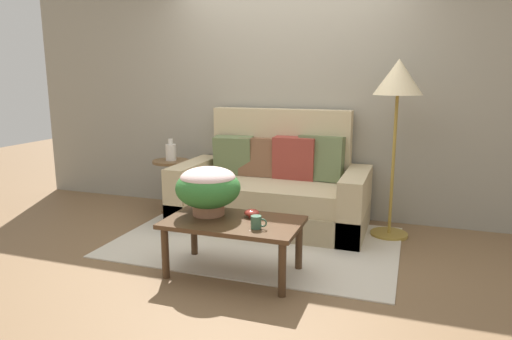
{
  "coord_description": "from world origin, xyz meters",
  "views": [
    {
      "loc": [
        1.31,
        -3.71,
        1.5
      ],
      "look_at": [
        0.03,
        -0.03,
        0.7
      ],
      "focal_mm": 32.23,
      "sensor_mm": 36.0,
      "label": 1
    }
  ],
  "objects_px": {
    "table_vase": "(171,152)",
    "couch": "(272,190)",
    "floor_lamp": "(398,88)",
    "snack_bowl": "(252,213)",
    "coffee_table": "(233,228)",
    "potted_plant": "(208,186)",
    "coffee_mug": "(257,222)",
    "side_table": "(171,176)"
  },
  "relations": [
    {
      "from": "side_table",
      "to": "table_vase",
      "type": "bearing_deg",
      "value": -18.62
    },
    {
      "from": "coffee_table",
      "to": "snack_bowl",
      "type": "height_order",
      "value": "snack_bowl"
    },
    {
      "from": "coffee_table",
      "to": "snack_bowl",
      "type": "xyz_separation_m",
      "value": [
        0.11,
        0.12,
        0.09
      ]
    },
    {
      "from": "potted_plant",
      "to": "couch",
      "type": "bearing_deg",
      "value": 82.76
    },
    {
      "from": "coffee_table",
      "to": "floor_lamp",
      "type": "distance_m",
      "value": 1.97
    },
    {
      "from": "coffee_mug",
      "to": "snack_bowl",
      "type": "distance_m",
      "value": 0.27
    },
    {
      "from": "floor_lamp",
      "to": "snack_bowl",
      "type": "distance_m",
      "value": 1.78
    },
    {
      "from": "floor_lamp",
      "to": "coffee_mug",
      "type": "distance_m",
      "value": 1.88
    },
    {
      "from": "potted_plant",
      "to": "coffee_mug",
      "type": "distance_m",
      "value": 0.54
    },
    {
      "from": "side_table",
      "to": "floor_lamp",
      "type": "bearing_deg",
      "value": -1.02
    },
    {
      "from": "side_table",
      "to": "table_vase",
      "type": "xyz_separation_m",
      "value": [
        0.01,
        -0.0,
        0.28
      ]
    },
    {
      "from": "potted_plant",
      "to": "table_vase",
      "type": "xyz_separation_m",
      "value": [
        -1.03,
        1.24,
        0.03
      ]
    },
    {
      "from": "couch",
      "to": "coffee_table",
      "type": "relative_size",
      "value": 1.87
    },
    {
      "from": "couch",
      "to": "floor_lamp",
      "type": "relative_size",
      "value": 1.16
    },
    {
      "from": "floor_lamp",
      "to": "snack_bowl",
      "type": "height_order",
      "value": "floor_lamp"
    },
    {
      "from": "coffee_table",
      "to": "floor_lamp",
      "type": "relative_size",
      "value": 0.62
    },
    {
      "from": "couch",
      "to": "side_table",
      "type": "relative_size",
      "value": 3.29
    },
    {
      "from": "coffee_table",
      "to": "potted_plant",
      "type": "distance_m",
      "value": 0.38
    },
    {
      "from": "snack_bowl",
      "to": "table_vase",
      "type": "bearing_deg",
      "value": 138.82
    },
    {
      "from": "floor_lamp",
      "to": "snack_bowl",
      "type": "relative_size",
      "value": 14.2
    },
    {
      "from": "couch",
      "to": "coffee_table",
      "type": "height_order",
      "value": "couch"
    },
    {
      "from": "potted_plant",
      "to": "coffee_table",
      "type": "bearing_deg",
      "value": -17.78
    },
    {
      "from": "potted_plant",
      "to": "snack_bowl",
      "type": "bearing_deg",
      "value": 7.28
    },
    {
      "from": "table_vase",
      "to": "coffee_mug",
      "type": "bearing_deg",
      "value": -43.94
    },
    {
      "from": "couch",
      "to": "floor_lamp",
      "type": "distance_m",
      "value": 1.57
    },
    {
      "from": "floor_lamp",
      "to": "potted_plant",
      "type": "distance_m",
      "value": 1.94
    },
    {
      "from": "coffee_table",
      "to": "side_table",
      "type": "height_order",
      "value": "side_table"
    },
    {
      "from": "side_table",
      "to": "snack_bowl",
      "type": "height_order",
      "value": "side_table"
    },
    {
      "from": "floor_lamp",
      "to": "coffee_mug",
      "type": "relative_size",
      "value": 13.74
    },
    {
      "from": "potted_plant",
      "to": "snack_bowl",
      "type": "relative_size",
      "value": 4.37
    },
    {
      "from": "potted_plant",
      "to": "snack_bowl",
      "type": "xyz_separation_m",
      "value": [
        0.34,
        0.04,
        -0.19
      ]
    },
    {
      "from": "table_vase",
      "to": "couch",
      "type": "bearing_deg",
      "value": -1.6
    },
    {
      "from": "table_vase",
      "to": "snack_bowl",
      "type": "bearing_deg",
      "value": -41.18
    },
    {
      "from": "coffee_table",
      "to": "snack_bowl",
      "type": "relative_size",
      "value": 8.84
    },
    {
      "from": "floor_lamp",
      "to": "table_vase",
      "type": "bearing_deg",
      "value": 179.03
    },
    {
      "from": "potted_plant",
      "to": "side_table",
      "type": "bearing_deg",
      "value": 129.68
    },
    {
      "from": "coffee_table",
      "to": "table_vase",
      "type": "bearing_deg",
      "value": 133.79
    },
    {
      "from": "coffee_table",
      "to": "potted_plant",
      "type": "xyz_separation_m",
      "value": [
        -0.24,
        0.08,
        0.29
      ]
    },
    {
      "from": "floor_lamp",
      "to": "coffee_mug",
      "type": "height_order",
      "value": "floor_lamp"
    },
    {
      "from": "floor_lamp",
      "to": "potted_plant",
      "type": "xyz_separation_m",
      "value": [
        -1.32,
        -1.21,
        -0.74
      ]
    },
    {
      "from": "couch",
      "to": "potted_plant",
      "type": "distance_m",
      "value": 1.26
    },
    {
      "from": "snack_bowl",
      "to": "couch",
      "type": "bearing_deg",
      "value": 99.27
    }
  ]
}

